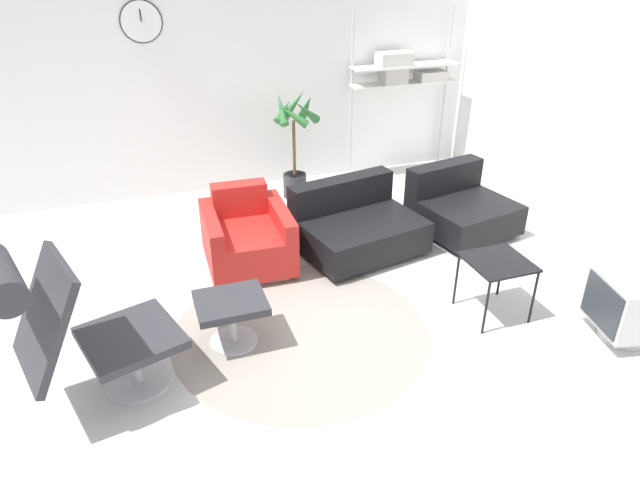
# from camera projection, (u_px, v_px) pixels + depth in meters

# --- Properties ---
(ground_plane) EXTENTS (12.00, 12.00, 0.00)m
(ground_plane) POSITION_uv_depth(u_px,v_px,m) (295.00, 324.00, 4.51)
(ground_plane) COLOR silver
(wall_back) EXTENTS (12.00, 0.09, 2.80)m
(wall_back) POSITION_uv_depth(u_px,v_px,m) (215.00, 70.00, 6.35)
(wall_back) COLOR white
(wall_back) RESTS_ON ground_plane
(round_rug) EXTENTS (1.98, 1.98, 0.01)m
(round_rug) POSITION_uv_depth(u_px,v_px,m) (300.00, 331.00, 4.43)
(round_rug) COLOR gray
(round_rug) RESTS_ON ground_plane
(lounge_chair) EXTENTS (1.15, 0.86, 1.18)m
(lounge_chair) POSITION_uv_depth(u_px,v_px,m) (66.00, 317.00, 3.41)
(lounge_chair) COLOR #BCBCC1
(lounge_chair) RESTS_ON ground_plane
(ottoman) EXTENTS (0.51, 0.43, 0.39)m
(ottoman) POSITION_uv_depth(u_px,v_px,m) (231.00, 310.00, 4.18)
(ottoman) COLOR #BCBCC1
(ottoman) RESTS_ON ground_plane
(armchair_red) EXTENTS (0.77, 0.86, 0.70)m
(armchair_red) POSITION_uv_depth(u_px,v_px,m) (247.00, 239.00, 5.21)
(armchair_red) COLOR silver
(armchair_red) RESTS_ON ground_plane
(couch_low) EXTENTS (1.25, 1.07, 0.64)m
(couch_low) POSITION_uv_depth(u_px,v_px,m) (356.00, 228.00, 5.50)
(couch_low) COLOR black
(couch_low) RESTS_ON ground_plane
(couch_second) EXTENTS (1.04, 1.03, 0.64)m
(couch_second) POSITION_uv_depth(u_px,v_px,m) (460.00, 209.00, 5.86)
(couch_second) COLOR black
(couch_second) RESTS_ON ground_plane
(side_table) EXTENTS (0.47, 0.47, 0.49)m
(side_table) POSITION_uv_depth(u_px,v_px,m) (498.00, 266.00, 4.44)
(side_table) COLOR black
(side_table) RESTS_ON ground_plane
(crt_television) EXTENTS (0.56, 0.58, 0.52)m
(crt_television) POSITION_uv_depth(u_px,v_px,m) (630.00, 306.00, 4.23)
(crt_television) COLOR #B7B7B7
(crt_television) RESTS_ON ground_plane
(potted_plant) EXTENTS (0.56, 0.55, 1.24)m
(potted_plant) POSITION_uv_depth(u_px,v_px,m) (295.00, 147.00, 6.45)
(potted_plant) COLOR #333338
(potted_plant) RESTS_ON ground_plane
(shelf_unit) EXTENTS (1.34, 0.28, 2.01)m
(shelf_unit) POSITION_uv_depth(u_px,v_px,m) (404.00, 72.00, 6.84)
(shelf_unit) COLOR #BCBCC1
(shelf_unit) RESTS_ON ground_plane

